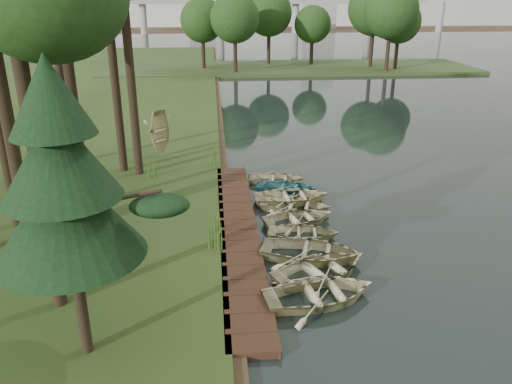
{
  "coord_description": "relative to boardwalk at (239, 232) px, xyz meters",
  "views": [
    {
      "loc": [
        -2.5,
        -19.22,
        9.59
      ],
      "look_at": [
        -0.69,
        1.87,
        1.21
      ],
      "focal_mm": 35.0,
      "sensor_mm": 36.0,
      "label": 1
    }
  ],
  "objects": [
    {
      "name": "tree_2",
      "position": [
        -6.45,
        1.02,
        9.12
      ],
      "size": [
        3.68,
        3.68,
        10.71
      ],
      "color": "black",
      "rests_on": "bank"
    },
    {
      "name": "rowboat_2",
      "position": [
        2.67,
        -2.43,
        0.31
      ],
      "size": [
        4.56,
        3.8,
        0.82
      ],
      "primitive_type": "imported",
      "rotation": [
        0.0,
        0.0,
        1.29
      ],
      "color": "#C2BE8C",
      "rests_on": "water"
    },
    {
      "name": "rowboat_6",
      "position": [
        2.77,
        3.27,
        0.29
      ],
      "size": [
        3.85,
        2.85,
        0.77
      ],
      "primitive_type": "imported",
      "rotation": [
        0.0,
        0.0,
        1.62
      ],
      "color": "#C2BE8C",
      "rests_on": "water"
    },
    {
      "name": "far_trees",
      "position": [
        6.27,
        50.0,
        6.28
      ],
      "size": [
        45.6,
        5.6,
        8.8
      ],
      "color": "black",
      "rests_on": "peninsula"
    },
    {
      "name": "rowboat_5",
      "position": [
        2.81,
        2.24,
        0.25
      ],
      "size": [
        3.88,
        3.24,
        0.69
      ],
      "primitive_type": "imported",
      "rotation": [
        0.0,
        0.0,
        1.28
      ],
      "color": "#C2BE8C",
      "rests_on": "water"
    },
    {
      "name": "reeds_2",
      "position": [
        -4.39,
        6.85,
        0.62
      ],
      "size": [
        0.6,
        0.6,
        0.95
      ],
      "primitive_type": "cone",
      "color": "#3F661E",
      "rests_on": "bank"
    },
    {
      "name": "peninsula",
      "position": [
        9.6,
        50.0,
        0.08
      ],
      "size": [
        50.0,
        14.0,
        0.45
      ],
      "primitive_type": "cube",
      "color": "#32461F",
      "rests_on": "ground"
    },
    {
      "name": "reeds_3",
      "position": [
        -1.0,
        8.81,
        0.7
      ],
      "size": [
        0.6,
        0.6,
        1.1
      ],
      "primitive_type": "cone",
      "color": "#3F661E",
      "rests_on": "bank"
    },
    {
      "name": "bridge",
      "position": [
        13.91,
        120.0,
        6.93
      ],
      "size": [
        95.9,
        4.0,
        8.6
      ],
      "color": "#A5A5A0",
      "rests_on": "ground"
    },
    {
      "name": "building_b",
      "position": [
        -3.4,
        145.0,
        5.85
      ],
      "size": [
        8.0,
        8.0,
        12.0
      ],
      "primitive_type": "cube",
      "color": "#A5A5A0",
      "rests_on": "ground"
    },
    {
      "name": "ground",
      "position": [
        1.6,
        0.0,
        -0.15
      ],
      "size": [
        300.0,
        300.0,
        0.0
      ],
      "primitive_type": "plane",
      "color": "#3D2F1D"
    },
    {
      "name": "rowboat_4",
      "position": [
        2.73,
        0.81,
        0.24
      ],
      "size": [
        3.72,
        3.04,
        0.67
      ],
      "primitive_type": "imported",
      "rotation": [
        0.0,
        0.0,
        1.81
      ],
      "color": "#C2BE8C",
      "rests_on": "water"
    },
    {
      "name": "pine_tree",
      "position": [
        -4.64,
        -7.48,
        5.22
      ],
      "size": [
        3.8,
        3.8,
        8.13
      ],
      "color": "black",
      "rests_on": "bank"
    },
    {
      "name": "reeds_0",
      "position": [
        -1.0,
        -1.76,
        0.68
      ],
      "size": [
        0.6,
        0.6,
        1.06
      ],
      "primitive_type": "cone",
      "color": "#3F661E",
      "rests_on": "bank"
    },
    {
      "name": "rowboat_7",
      "position": [
        2.71,
        4.66,
        0.22
      ],
      "size": [
        3.61,
        2.97,
        0.65
      ],
      "primitive_type": "imported",
      "rotation": [
        0.0,
        0.0,
        1.31
      ],
      "color": "#2B6D79",
      "rests_on": "water"
    },
    {
      "name": "rowboat_3",
      "position": [
        2.68,
        -0.64,
        0.21
      ],
      "size": [
        3.27,
        2.53,
        0.62
      ],
      "primitive_type": "imported",
      "rotation": [
        0.0,
        0.0,
        1.44
      ],
      "color": "#C2BE8C",
      "rests_on": "water"
    },
    {
      "name": "rowboat_0",
      "position": [
        2.43,
        -5.29,
        0.3
      ],
      "size": [
        4.29,
        3.41,
        0.8
      ],
      "primitive_type": "imported",
      "rotation": [
        0.0,
        0.0,
        1.76
      ],
      "color": "#C2BE8C",
      "rests_on": "water"
    },
    {
      "name": "boardwalk",
      "position": [
        0.0,
        0.0,
        0.0
      ],
      "size": [
        1.6,
        16.0,
        0.3
      ],
      "primitive_type": "cube",
      "color": "#382215",
      "rests_on": "ground"
    },
    {
      "name": "rowboat_1",
      "position": [
        2.8,
        -3.74,
        0.29
      ],
      "size": [
        4.59,
        4.05,
        0.79
      ],
      "primitive_type": "imported",
      "rotation": [
        0.0,
        0.0,
        2.0
      ],
      "color": "#C2BE8C",
      "rests_on": "water"
    },
    {
      "name": "reeds_1",
      "position": [
        -1.0,
        -0.18,
        0.61
      ],
      "size": [
        0.6,
        0.6,
        0.93
      ],
      "primitive_type": "cone",
      "color": "#3F661E",
      "rests_on": "bank"
    },
    {
      "name": "stored_rowboat",
      "position": [
        -4.21,
        10.66,
        0.45
      ],
      "size": [
        3.51,
        3.47,
        0.6
      ],
      "primitive_type": "imported",
      "rotation": [
        3.14,
        0.0,
        0.81
      ],
      "color": "#C2BE8C",
      "rests_on": "bank"
    },
    {
      "name": "rowboat_8",
      "position": [
        2.38,
        6.1,
        0.21
      ],
      "size": [
        3.3,
        2.56,
        0.63
      ],
      "primitive_type": "imported",
      "rotation": [
        0.0,
        0.0,
        1.43
      ],
      "color": "#C2BE8C",
      "rests_on": "water"
    }
  ]
}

